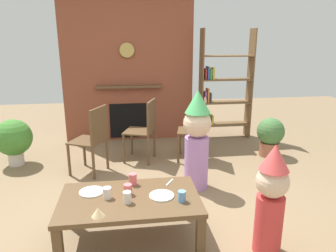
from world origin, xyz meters
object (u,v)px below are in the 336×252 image
(paper_cup_far_left, at_px, (128,189))
(paper_plate_rear, at_px, (92,192))
(child_in_pink, at_px, (197,138))
(potted_plant_short, at_px, (13,139))
(potted_plant_tall, at_px, (270,135))
(birthday_cake_slice, at_px, (98,212))
(dining_chair_middle, at_px, (145,127))
(dining_chair_right, at_px, (198,126))
(paper_cup_near_right, at_px, (127,197))
(bookshelf, at_px, (221,90))
(child_with_cone_hat, at_px, (271,197))
(paper_plate_front, at_px, (162,196))
(paper_cup_far_right, at_px, (133,179))
(paper_cup_near_left, at_px, (107,193))
(dining_chair_left, at_px, (93,136))
(paper_cup_center, at_px, (182,196))
(coffee_table, at_px, (130,204))

(paper_cup_far_left, bearing_deg, paper_plate_rear, 165.64)
(child_in_pink, height_order, potted_plant_short, child_in_pink)
(child_in_pink, bearing_deg, potted_plant_tall, 163.46)
(birthday_cake_slice, relative_size, dining_chair_middle, 0.11)
(dining_chair_right, bearing_deg, potted_plant_tall, -166.87)
(paper_cup_near_right, height_order, paper_plate_rear, paper_cup_near_right)
(bookshelf, height_order, child_with_cone_hat, bookshelf)
(birthday_cake_slice, xyz_separation_m, child_with_cone_hat, (1.37, -0.04, 0.04))
(dining_chair_right, bearing_deg, child_with_cone_hat, 105.78)
(paper_plate_front, bearing_deg, child_in_pink, 61.19)
(bookshelf, xyz_separation_m, paper_cup_far_left, (-1.68, -2.75, -0.40))
(paper_plate_rear, height_order, child_with_cone_hat, child_with_cone_hat)
(bookshelf, xyz_separation_m, potted_plant_tall, (0.49, -0.98, -0.54))
(birthday_cake_slice, height_order, child_with_cone_hat, child_with_cone_hat)
(bookshelf, relative_size, birthday_cake_slice, 19.00)
(paper_cup_far_right, bearing_deg, bookshelf, 57.61)
(paper_cup_near_left, xyz_separation_m, dining_chair_left, (-0.25, 1.51, 0.04))
(paper_cup_far_right, xyz_separation_m, paper_plate_front, (0.24, -0.26, -0.05))
(potted_plant_tall, height_order, potted_plant_short, potted_plant_short)
(paper_cup_near_left, bearing_deg, child_in_pink, 43.14)
(paper_cup_far_left, relative_size, paper_plate_rear, 0.44)
(paper_cup_center, distance_m, child_in_pink, 1.14)
(coffee_table, bearing_deg, potted_plant_short, 128.54)
(dining_chair_middle, bearing_deg, child_with_cone_hat, 131.05)
(paper_cup_near_left, xyz_separation_m, paper_cup_far_left, (0.18, 0.04, -0.00))
(child_in_pink, relative_size, potted_plant_tall, 2.00)
(paper_cup_center, relative_size, potted_plant_tall, 0.16)
(dining_chair_left, bearing_deg, bookshelf, -122.88)
(paper_cup_far_left, bearing_deg, paper_cup_center, -22.31)
(paper_cup_center, relative_size, paper_cup_far_right, 0.86)
(coffee_table, bearing_deg, paper_cup_near_left, 175.09)
(bookshelf, xyz_separation_m, dining_chair_right, (-0.64, -0.98, -0.36))
(dining_chair_right, distance_m, potted_plant_short, 2.60)
(paper_cup_far_right, distance_m, birthday_cake_slice, 0.58)
(paper_plate_front, bearing_deg, birthday_cake_slice, -154.62)
(coffee_table, xyz_separation_m, paper_plate_rear, (-0.33, 0.14, 0.06))
(dining_chair_right, relative_size, potted_plant_tall, 1.53)
(birthday_cake_slice, height_order, potted_plant_short, potted_plant_short)
(paper_plate_front, bearing_deg, coffee_table, 176.73)
(child_with_cone_hat, height_order, dining_chair_left, child_with_cone_hat)
(paper_cup_near_left, relative_size, dining_chair_right, 0.11)
(paper_cup_far_right, xyz_separation_m, child_in_pink, (0.77, 0.70, 0.15))
(birthday_cake_slice, relative_size, dining_chair_right, 0.11)
(paper_cup_far_left, height_order, dining_chair_left, dining_chair_left)
(paper_cup_near_right, relative_size, birthday_cake_slice, 0.99)
(paper_cup_near_right, xyz_separation_m, potted_plant_short, (-1.55, 2.06, -0.09))
(paper_cup_near_left, xyz_separation_m, dining_chair_right, (1.21, 1.81, 0.04))
(paper_cup_far_right, xyz_separation_m, child_with_cone_hat, (1.09, -0.54, 0.03))
(child_in_pink, bearing_deg, paper_cup_far_left, -2.26)
(paper_cup_near_right, distance_m, paper_cup_far_right, 0.33)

